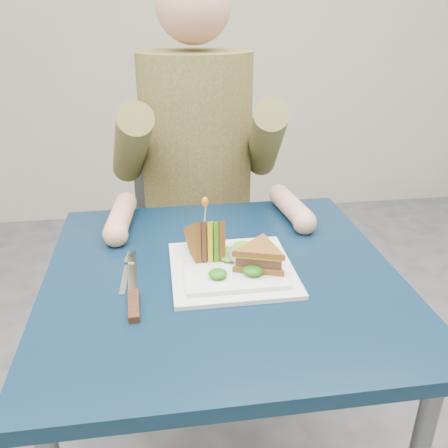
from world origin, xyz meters
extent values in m
cube|color=black|center=(0.00, 0.00, 0.71)|extent=(0.75, 0.75, 0.03)
cylinder|color=#595B5E|center=(-0.32, 0.32, 0.35)|extent=(0.04, 0.04, 0.70)
cylinder|color=#595B5E|center=(0.32, 0.32, 0.35)|extent=(0.04, 0.04, 0.70)
cube|color=#47474C|center=(0.00, 0.57, 0.45)|extent=(0.42, 0.40, 0.04)
cube|color=#47474C|center=(0.00, 0.75, 0.70)|extent=(0.42, 0.03, 0.46)
cylinder|color=#47474C|center=(-0.18, 0.40, 0.21)|extent=(0.02, 0.02, 0.43)
cylinder|color=#47474C|center=(0.18, 0.40, 0.21)|extent=(0.02, 0.02, 0.43)
cylinder|color=#47474C|center=(-0.18, 0.74, 0.21)|extent=(0.02, 0.02, 0.43)
cylinder|color=#47474C|center=(0.18, 0.74, 0.21)|extent=(0.02, 0.02, 0.43)
cylinder|color=brown|center=(0.00, 0.55, 0.87)|extent=(0.34, 0.34, 0.52)
sphere|color=tan|center=(0.00, 0.55, 1.25)|extent=(0.21, 0.21, 0.21)
cylinder|color=brown|center=(-0.20, 0.46, 0.89)|extent=(0.15, 0.39, 0.31)
cylinder|color=tan|center=(-0.23, 0.26, 0.76)|extent=(0.08, 0.20, 0.06)
sphere|color=tan|center=(-0.23, 0.16, 0.76)|extent=(0.06, 0.06, 0.06)
cylinder|color=brown|center=(0.20, 0.46, 0.89)|extent=(0.15, 0.39, 0.31)
cylinder|color=tan|center=(0.23, 0.26, 0.76)|extent=(0.08, 0.20, 0.06)
sphere|color=tan|center=(0.23, 0.16, 0.76)|extent=(0.06, 0.06, 0.06)
cube|color=white|center=(0.02, 0.00, 0.73)|extent=(0.26, 0.26, 0.01)
cube|color=white|center=(0.02, 0.00, 0.74)|extent=(0.21, 0.21, 0.01)
cube|color=silver|center=(-0.21, -0.01, 0.73)|extent=(0.02, 0.12, 0.00)
cube|color=silver|center=(-0.20, 0.07, 0.73)|extent=(0.02, 0.02, 0.00)
cube|color=silver|center=(-0.20, 0.10, 0.73)|extent=(0.01, 0.03, 0.00)
cube|color=silver|center=(-0.20, 0.10, 0.73)|extent=(0.01, 0.03, 0.00)
cube|color=silver|center=(-0.19, 0.10, 0.73)|extent=(0.01, 0.03, 0.00)
cube|color=silver|center=(-0.19, 0.10, 0.73)|extent=(0.01, 0.03, 0.00)
cube|color=silver|center=(-0.19, -0.01, 0.73)|extent=(0.02, 0.14, 0.00)
cube|color=black|center=(-0.18, -0.11, 0.74)|extent=(0.02, 0.10, 0.01)
cylinder|color=silver|center=(-0.19, -0.09, 0.74)|extent=(0.01, 0.01, 0.00)
cylinder|color=silver|center=(-0.18, -0.14, 0.74)|extent=(0.01, 0.01, 0.00)
cylinder|color=tan|center=(-0.03, 0.04, 0.85)|extent=(0.01, 0.01, 0.06)
ellipsoid|color=orange|center=(-0.03, 0.04, 0.88)|extent=(0.01, 0.01, 0.02)
torus|color=#9E4C7A|center=(0.04, 0.00, 0.77)|extent=(0.04, 0.04, 0.02)
camera|label=1|loc=(-0.12, -0.87, 1.26)|focal=38.00mm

